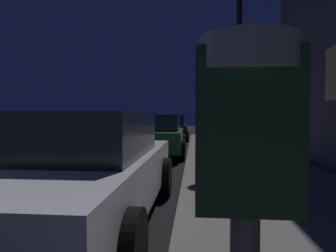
{
  "coord_description": "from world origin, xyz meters",
  "views": [
    {
      "loc": [
        4.24,
        -1.41,
        1.38
      ],
      "look_at": [
        4.03,
        0.81,
        1.31
      ],
      "focal_mm": 30.98,
      "sensor_mm": 36.0,
      "label": 1
    }
  ],
  "objects_px": {
    "car_green": "(156,135)",
    "street_lamp": "(239,32)",
    "car_white": "(86,169)",
    "parking_meter": "(245,216)",
    "car_black": "(171,128)"
  },
  "relations": [
    {
      "from": "car_green",
      "to": "car_black",
      "type": "height_order",
      "value": "same"
    },
    {
      "from": "car_white",
      "to": "street_lamp",
      "type": "relative_size",
      "value": 0.8
    },
    {
      "from": "street_lamp",
      "to": "parking_meter",
      "type": "bearing_deg",
      "value": -98.37
    },
    {
      "from": "car_green",
      "to": "car_black",
      "type": "relative_size",
      "value": 0.91
    },
    {
      "from": "car_black",
      "to": "car_green",
      "type": "bearing_deg",
      "value": -90.01
    },
    {
      "from": "car_green",
      "to": "car_white",
      "type": "bearing_deg",
      "value": -90.0
    },
    {
      "from": "car_green",
      "to": "parking_meter",
      "type": "bearing_deg",
      "value": -81.31
    },
    {
      "from": "parking_meter",
      "to": "car_white",
      "type": "height_order",
      "value": "parking_meter"
    },
    {
      "from": "parking_meter",
      "to": "car_green",
      "type": "relative_size",
      "value": 0.34
    },
    {
      "from": "parking_meter",
      "to": "car_white",
      "type": "bearing_deg",
      "value": 116.12
    },
    {
      "from": "parking_meter",
      "to": "car_green",
      "type": "bearing_deg",
      "value": 98.69
    },
    {
      "from": "parking_meter",
      "to": "car_black",
      "type": "relative_size",
      "value": 0.31
    },
    {
      "from": "car_white",
      "to": "car_green",
      "type": "xyz_separation_m",
      "value": [
        -0.0,
        6.67,
        0.01
      ]
    },
    {
      "from": "car_white",
      "to": "street_lamp",
      "type": "distance_m",
      "value": 6.56
    },
    {
      "from": "car_green",
      "to": "street_lamp",
      "type": "xyz_separation_m",
      "value": [
        2.68,
        -1.56,
        3.12
      ]
    }
  ]
}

